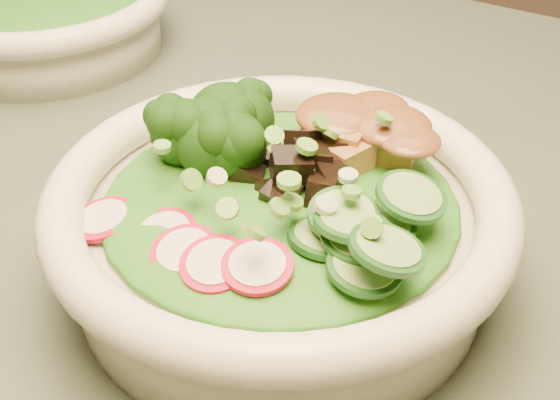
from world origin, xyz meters
The scene contains 11 objects.
dining_table centered at (0.00, 0.00, 0.64)m, with size 1.20×0.80×0.75m.
salad_bowl centered at (0.12, -0.11, 0.79)m, with size 0.28×0.28×0.08m.
side_bowl centered at (-0.25, 0.06, 0.79)m, with size 0.25×0.25×0.07m.
lettuce_bed centered at (0.12, -0.11, 0.81)m, with size 0.21×0.21×0.03m, color #1F6014.
broccoli_florets centered at (0.05, -0.09, 0.83)m, with size 0.08×0.07×0.05m, color black, non-canonical shape.
radish_slices centered at (0.10, -0.18, 0.82)m, with size 0.12×0.04×0.02m, color #B60E2E, non-canonical shape.
cucumber_slices centered at (0.18, -0.13, 0.83)m, with size 0.07×0.07×0.04m, color #7DB162, non-canonical shape.
mushroom_heap centered at (0.12, -0.10, 0.83)m, with size 0.07×0.07×0.04m, color black, non-canonical shape.
tofu_cubes centered at (0.14, -0.04, 0.83)m, with size 0.09×0.06×0.04m, color #996333, non-canonical shape.
peanut_sauce centered at (0.14, -0.04, 0.84)m, with size 0.07×0.06×0.02m, color brown.
scallion_garnish centered at (0.12, -0.11, 0.84)m, with size 0.20×0.20×0.03m, color #63A239, non-canonical shape.
Camera 1 is at (0.31, -0.43, 1.09)m, focal length 50.00 mm.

